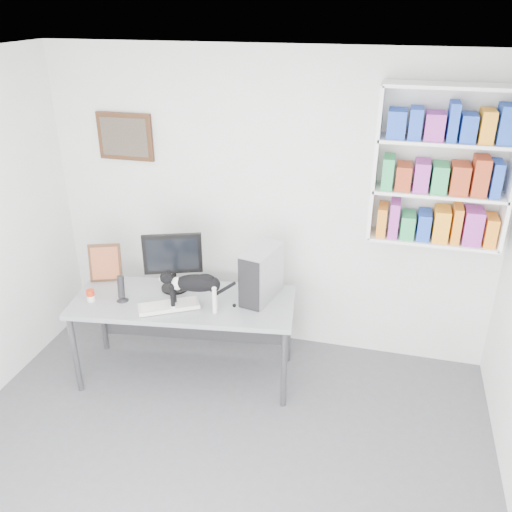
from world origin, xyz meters
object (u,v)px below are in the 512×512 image
(soup_can, at_px, (91,295))
(monitor, at_px, (173,262))
(keyboard, at_px, (169,306))
(leaning_print, at_px, (105,262))
(pc_tower, at_px, (261,274))
(speaker, at_px, (121,288))
(bookshelf, at_px, (442,167))
(cat, at_px, (196,292))
(desk, at_px, (186,338))

(soup_can, bearing_deg, monitor, 31.37)
(monitor, relative_size, keyboard, 1.08)
(monitor, relative_size, soup_can, 5.29)
(keyboard, xyz_separation_m, leaning_print, (-0.72, 0.32, 0.15))
(pc_tower, xyz_separation_m, speaker, (-1.10, -0.33, -0.10))
(pc_tower, bearing_deg, bookshelf, 30.89)
(keyboard, relative_size, cat, 0.90)
(desk, xyz_separation_m, speaker, (-0.48, -0.13, 0.50))
(pc_tower, relative_size, leaning_print, 1.29)
(desk, relative_size, leaning_print, 5.32)
(desk, height_order, speaker, speaker)
(keyboard, xyz_separation_m, pc_tower, (0.68, 0.35, 0.20))
(pc_tower, distance_m, speaker, 1.15)
(bookshelf, bearing_deg, monitor, -167.20)
(bookshelf, xyz_separation_m, desk, (-1.92, -0.63, -1.47))
(monitor, xyz_separation_m, cat, (0.30, -0.29, -0.09))
(pc_tower, bearing_deg, monitor, -164.32)
(speaker, height_order, soup_can, speaker)
(cat, bearing_deg, monitor, 125.16)
(pc_tower, height_order, leaning_print, pc_tower)
(keyboard, relative_size, leaning_print, 1.41)
(pc_tower, bearing_deg, cat, -131.63)
(desk, height_order, monitor, monitor)
(bookshelf, relative_size, monitor, 2.38)
(monitor, bearing_deg, bookshelf, -7.74)
(leaning_print, relative_size, soup_can, 3.49)
(monitor, distance_m, pc_tower, 0.76)
(pc_tower, relative_size, soup_can, 4.48)
(bookshelf, height_order, cat, bookshelf)
(soup_can, bearing_deg, pc_tower, 16.56)
(monitor, distance_m, cat, 0.43)
(monitor, height_order, soup_can, monitor)
(cat, bearing_deg, soup_can, 173.71)
(desk, bearing_deg, speaker, -172.59)
(bookshelf, height_order, desk, bookshelf)
(speaker, distance_m, leaning_print, 0.43)
(keyboard, bearing_deg, pc_tower, -2.72)
(bookshelf, xyz_separation_m, speaker, (-2.41, -0.76, -0.97))
(desk, relative_size, cat, 3.39)
(keyboard, distance_m, soup_can, 0.67)
(soup_can, bearing_deg, bookshelf, 17.36)
(speaker, distance_m, soup_can, 0.27)
(monitor, bearing_deg, keyboard, -97.56)
(monitor, relative_size, speaker, 2.24)
(bookshelf, distance_m, speaker, 2.71)
(bookshelf, xyz_separation_m, pc_tower, (-1.31, -0.43, -0.87))
(bookshelf, bearing_deg, desk, -161.84)
(speaker, bearing_deg, bookshelf, 6.56)
(bookshelf, bearing_deg, pc_tower, -161.83)
(monitor, relative_size, cat, 0.97)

